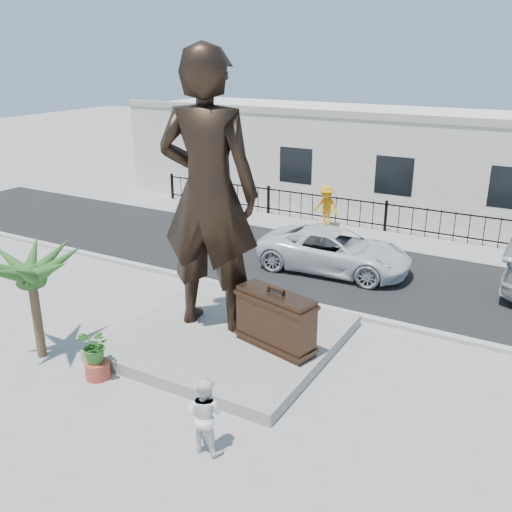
{
  "coord_description": "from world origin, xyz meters",
  "views": [
    {
      "loc": [
        6.55,
        -9.5,
        7.09
      ],
      "look_at": [
        0.0,
        2.0,
        2.3
      ],
      "focal_mm": 40.0,
      "sensor_mm": 36.0,
      "label": 1
    }
  ],
  "objects_px": {
    "statue": "(208,193)",
    "car_white": "(335,250)",
    "suitcase": "(276,320)",
    "tourist": "(205,415)"
  },
  "relations": [
    {
      "from": "statue",
      "to": "car_white",
      "type": "xyz_separation_m",
      "value": [
        1.07,
        5.84,
        -3.07
      ]
    },
    {
      "from": "suitcase",
      "to": "car_white",
      "type": "height_order",
      "value": "suitcase"
    },
    {
      "from": "statue",
      "to": "car_white",
      "type": "bearing_deg",
      "value": -111.15
    },
    {
      "from": "statue",
      "to": "car_white",
      "type": "relative_size",
      "value": 1.36
    },
    {
      "from": "statue",
      "to": "suitcase",
      "type": "relative_size",
      "value": 3.46
    },
    {
      "from": "car_white",
      "to": "tourist",
      "type": "bearing_deg",
      "value": -174.66
    },
    {
      "from": "statue",
      "to": "suitcase",
      "type": "xyz_separation_m",
      "value": [
        2.08,
        -0.36,
        -2.78
      ]
    },
    {
      "from": "statue",
      "to": "suitcase",
      "type": "distance_m",
      "value": 3.49
    },
    {
      "from": "suitcase",
      "to": "car_white",
      "type": "bearing_deg",
      "value": 113.15
    },
    {
      "from": "tourist",
      "to": "car_white",
      "type": "bearing_deg",
      "value": -81.73
    }
  ]
}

